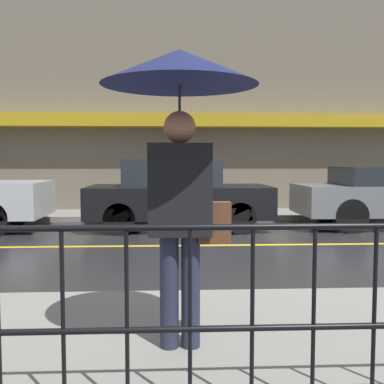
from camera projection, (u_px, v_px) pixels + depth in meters
name	position (u px, v px, depth m)	size (l,w,h in m)	color
ground_plane	(253.00, 245.00, 8.00)	(80.00, 80.00, 0.00)	#262628
sidewalk_near	(356.00, 342.00, 3.58)	(28.00, 2.55, 0.13)	gray
sidewalk_far	(226.00, 214.00, 11.99)	(28.00, 1.67, 0.13)	gray
lane_marking	(253.00, 245.00, 8.00)	(25.20, 0.12, 0.01)	gold
building_storefront	(222.00, 108.00, 12.73)	(28.00, 0.85, 6.04)	#706656
pedestrian	(180.00, 110.00, 3.21)	(1.13, 1.13, 2.17)	#23283D
car_black	(177.00, 194.00, 9.89)	(3.97, 1.79, 1.53)	black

